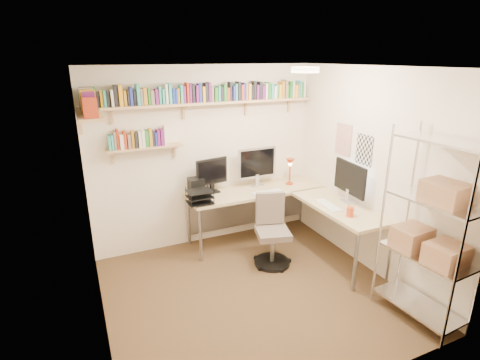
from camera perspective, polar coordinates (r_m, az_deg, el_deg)
name	(u,v)px	position (r m, az deg, el deg)	size (l,w,h in m)	color
ground	(252,292)	(4.52, 1.90, -16.72)	(3.20, 3.20, 0.00)	#47311E
room_shell	(254,164)	(3.85, 2.20, 2.52)	(3.24, 3.04, 2.52)	beige
wall_shelves	(178,105)	(4.81, -9.38, 11.27)	(3.12, 1.09, 0.80)	#DDAE7C
corner_desk	(269,195)	(5.18, 4.44, -2.29)	(2.10, 2.00, 1.36)	tan
office_chair	(272,235)	(4.92, 4.86, -8.36)	(0.51, 0.52, 0.93)	black
wire_rack	(432,228)	(4.05, 27.27, -6.54)	(0.48, 0.89, 1.99)	silver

